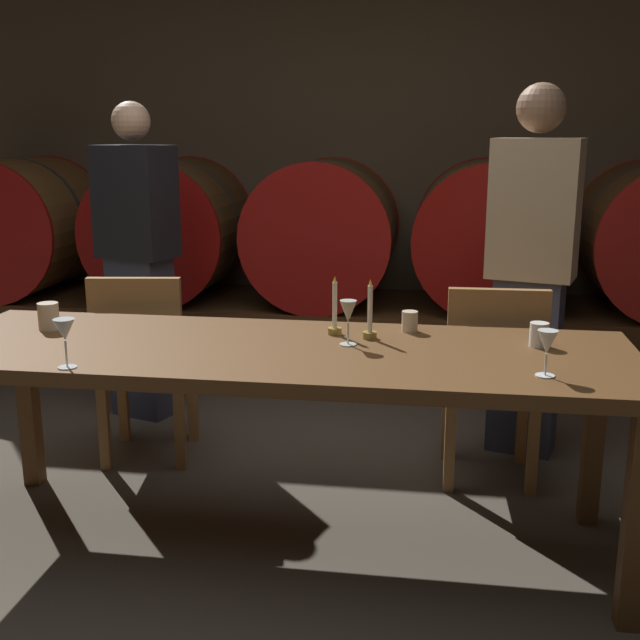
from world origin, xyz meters
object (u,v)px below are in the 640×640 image
object	(u,v)px
wine_barrel_right	(487,235)
cup_left	(49,316)
wine_barrel_center	(324,232)
chair_left	(143,359)
guest_right	(531,270)
wine_glass_center	(348,313)
dining_table	(278,366)
wine_barrel_far_left	(21,226)
guest_left	(139,261)
candle_left	(335,318)
cup_center	(410,321)
wine_barrel_left	(172,229)
candle_right	(370,322)
chair_right	(492,376)
wine_glass_left	(65,332)
cup_right	(539,335)
wine_glass_right	(547,344)

from	to	relation	value
wine_barrel_right	cup_left	size ratio (longest dim) A/B	8.73
wine_barrel_right	wine_barrel_center	bearing A→B (deg)	180.00
chair_left	guest_right	world-z (taller)	guest_right
wine_barrel_center	chair_left	world-z (taller)	wine_barrel_center
wine_barrel_center	wine_glass_center	bearing A→B (deg)	-79.54
chair_left	wine_glass_center	world-z (taller)	wine_glass_center
cup_left	dining_table	bearing A→B (deg)	-6.93
wine_barrel_center	guest_right	distance (m)	1.65
wine_barrel_far_left	chair_left	size ratio (longest dim) A/B	1.02
wine_barrel_center	guest_left	bearing A→B (deg)	-129.30
cup_left	wine_barrel_far_left	bearing A→B (deg)	121.00
wine_barrel_right	candle_left	size ratio (longest dim) A/B	4.07
guest_right	cup_center	world-z (taller)	guest_right
wine_barrel_left	candle_right	bearing A→B (deg)	-55.03
wine_barrel_far_left	chair_right	xyz separation A→B (m)	(2.98, -1.62, -0.39)
dining_table	candle_right	xyz separation A→B (m)	(0.31, 0.16, 0.13)
dining_table	cup_center	distance (m)	0.54
dining_table	wine_glass_left	distance (m)	0.73
wine_barrel_center	chair_right	world-z (taller)	wine_barrel_center
cup_right	wine_glass_right	bearing A→B (deg)	-93.25
wine_barrel_center	candle_right	xyz separation A→B (m)	(0.47, -2.09, -0.06)
wine_barrel_right	chair_left	bearing A→B (deg)	-134.68
wine_barrel_right	guest_left	bearing A→B (deg)	-151.10
wine_barrel_far_left	wine_glass_center	distance (m)	3.28
dining_table	cup_left	bearing A→B (deg)	173.07
wine_barrel_right	cup_left	bearing A→B (deg)	-129.13
wine_barrel_right	candle_right	xyz separation A→B (m)	(-0.53, -2.09, -0.06)
wine_barrel_right	dining_table	world-z (taller)	wine_barrel_right
wine_barrel_far_left	chair_left	distance (m)	2.19
chair_right	guest_left	size ratio (longest dim) A/B	0.54
chair_right	cup_center	world-z (taller)	chair_right
guest_left	wine_glass_left	world-z (taller)	guest_left
chair_left	wine_glass_right	bearing A→B (deg)	144.27
wine_barrel_left	chair_right	distance (m)	2.56
guest_right	cup_center	bearing A→B (deg)	71.79
wine_barrel_center	wine_glass_right	bearing A→B (deg)	-66.97
cup_left	wine_glass_center	bearing A→B (deg)	-2.50
wine_barrel_far_left	guest_right	xyz separation A→B (m)	(3.16, -1.20, -0.00)
wine_barrel_center	chair_right	bearing A→B (deg)	-59.62
wine_glass_right	cup_left	xyz separation A→B (m)	(-1.79, 0.32, -0.05)
wine_barrel_center	cup_right	xyz separation A→B (m)	(1.07, -2.11, -0.08)
wine_barrel_right	cup_center	size ratio (longest dim) A/B	11.63
guest_left	cup_right	distance (m)	2.19
chair_right	wine_glass_left	size ratio (longest dim) A/B	5.50
wine_barrel_far_left	wine_barrel_left	size ratio (longest dim) A/B	1.00
cup_right	chair_left	bearing A→B (deg)	163.07
wine_glass_right	wine_barrel_left	bearing A→B (deg)	129.61
wine_barrel_center	wine_glass_center	xyz separation A→B (m)	(0.40, -2.19, -0.01)
wine_glass_center	wine_barrel_center	bearing A→B (deg)	100.46
wine_barrel_left	guest_left	bearing A→B (deg)	-80.65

